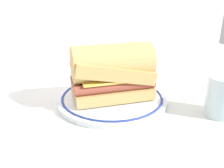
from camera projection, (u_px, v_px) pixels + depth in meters
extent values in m
plane|color=silver|center=(107.00, 99.00, 0.62)|extent=(1.50, 1.50, 0.00)
cylinder|color=white|center=(112.00, 99.00, 0.61)|extent=(0.27, 0.27, 0.01)
torus|color=navy|center=(112.00, 96.00, 0.60)|extent=(0.25, 0.25, 0.01)
cube|color=tan|center=(112.00, 90.00, 0.60)|extent=(0.20, 0.14, 0.03)
cylinder|color=#984536|center=(116.00, 87.00, 0.56)|extent=(0.19, 0.06, 0.02)
cylinder|color=brown|center=(113.00, 83.00, 0.58)|extent=(0.19, 0.06, 0.02)
cylinder|color=brown|center=(111.00, 79.00, 0.60)|extent=(0.19, 0.06, 0.02)
cylinder|color=#905839|center=(108.00, 76.00, 0.62)|extent=(0.19, 0.06, 0.02)
cube|color=#EFC64C|center=(112.00, 76.00, 0.58)|extent=(0.17, 0.12, 0.01)
cube|color=tan|center=(112.00, 69.00, 0.58)|extent=(0.20, 0.14, 0.07)
cylinder|color=tan|center=(112.00, 63.00, 0.57)|extent=(0.20, 0.12, 0.09)
cylinder|color=silver|center=(222.00, 96.00, 0.53)|extent=(0.07, 0.07, 0.09)
cylinder|color=gold|center=(221.00, 104.00, 0.54)|extent=(0.06, 0.06, 0.05)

